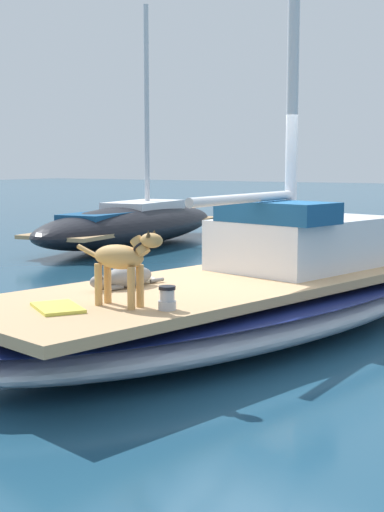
{
  "coord_description": "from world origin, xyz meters",
  "views": [
    {
      "loc": [
        3.95,
        -7.02,
        1.94
      ],
      "look_at": [
        0.0,
        -1.0,
        1.01
      ],
      "focal_mm": 50.91,
      "sensor_mm": 36.0,
      "label": 1
    }
  ],
  "objects_px": {
    "dog_tan": "(123,260)",
    "coiled_rope": "(141,280)",
    "sailboat_main": "(241,306)",
    "deck_towel": "(58,308)",
    "dog_grey": "(125,277)",
    "moored_boat_port_side": "(132,224)",
    "deck_winch": "(167,299)"
  },
  "relations": [
    {
      "from": "dog_tan",
      "to": "deck_winch",
      "type": "relative_size",
      "value": 4.46
    },
    {
      "from": "deck_winch",
      "to": "deck_towel",
      "type": "xyz_separation_m",
      "value": [
        -0.82,
        -0.51,
        -0.08
      ]
    },
    {
      "from": "sailboat_main",
      "to": "deck_towel",
      "type": "bearing_deg",
      "value": -100.85
    },
    {
      "from": "coiled_rope",
      "to": "deck_towel",
      "type": "distance_m",
      "value": 1.6
    },
    {
      "from": "sailboat_main",
      "to": "coiled_rope",
      "type": "xyz_separation_m",
      "value": [
        -0.75,
        -0.86,
        0.35
      ]
    },
    {
      "from": "dog_grey",
      "to": "moored_boat_port_side",
      "type": "bearing_deg",
      "value": 127.52
    },
    {
      "from": "deck_winch",
      "to": "deck_towel",
      "type": "relative_size",
      "value": 0.38
    },
    {
      "from": "dog_tan",
      "to": "deck_towel",
      "type": "xyz_separation_m",
      "value": [
        -0.41,
        -0.41,
        -0.41
      ]
    },
    {
      "from": "deck_towel",
      "to": "sailboat_main",
      "type": "bearing_deg",
      "value": 79.15
    },
    {
      "from": "coiled_rope",
      "to": "moored_boat_port_side",
      "type": "height_order",
      "value": "moored_boat_port_side"
    },
    {
      "from": "moored_boat_port_side",
      "to": "dog_tan",
      "type": "bearing_deg",
      "value": -52.47
    },
    {
      "from": "deck_winch",
      "to": "deck_towel",
      "type": "bearing_deg",
      "value": -147.84
    },
    {
      "from": "dog_grey",
      "to": "coiled_rope",
      "type": "bearing_deg",
      "value": 101.91
    },
    {
      "from": "dog_tan",
      "to": "deck_towel",
      "type": "distance_m",
      "value": 0.71
    },
    {
      "from": "dog_grey",
      "to": "deck_towel",
      "type": "xyz_separation_m",
      "value": [
        0.2,
        -1.2,
        -0.09
      ]
    },
    {
      "from": "sailboat_main",
      "to": "moored_boat_port_side",
      "type": "relative_size",
      "value": 1.02
    },
    {
      "from": "sailboat_main",
      "to": "deck_towel",
      "type": "relative_size",
      "value": 13.55
    },
    {
      "from": "sailboat_main",
      "to": "coiled_rope",
      "type": "bearing_deg",
      "value": -130.83
    },
    {
      "from": "dog_tan",
      "to": "sailboat_main",
      "type": "bearing_deg",
      "value": 88.37
    },
    {
      "from": "deck_winch",
      "to": "moored_boat_port_side",
      "type": "bearing_deg",
      "value": 129.55
    },
    {
      "from": "dog_tan",
      "to": "moored_boat_port_side",
      "type": "bearing_deg",
      "value": 127.53
    },
    {
      "from": "coiled_rope",
      "to": "moored_boat_port_side",
      "type": "bearing_deg",
      "value": 128.53
    },
    {
      "from": "dog_grey",
      "to": "coiled_rope",
      "type": "distance_m",
      "value": 0.39
    },
    {
      "from": "moored_boat_port_side",
      "to": "dog_grey",
      "type": "bearing_deg",
      "value": -52.48
    },
    {
      "from": "deck_winch",
      "to": "dog_grey",
      "type": "bearing_deg",
      "value": 145.89
    },
    {
      "from": "sailboat_main",
      "to": "deck_winch",
      "type": "bearing_deg",
      "value": -79.76
    },
    {
      "from": "dog_grey",
      "to": "coiled_rope",
      "type": "xyz_separation_m",
      "value": [
        -0.08,
        0.37,
        -0.08
      ]
    },
    {
      "from": "dog_tan",
      "to": "coiled_rope",
      "type": "bearing_deg",
      "value": 120.61
    },
    {
      "from": "deck_towel",
      "to": "moored_boat_port_side",
      "type": "xyz_separation_m",
      "value": [
        -6.12,
        8.91,
        -0.17
      ]
    },
    {
      "from": "dog_grey",
      "to": "deck_winch",
      "type": "bearing_deg",
      "value": -34.11
    },
    {
      "from": "sailboat_main",
      "to": "moored_boat_port_side",
      "type": "xyz_separation_m",
      "value": [
        -6.59,
        6.47,
        0.17
      ]
    },
    {
      "from": "coiled_rope",
      "to": "dog_grey",
      "type": "bearing_deg",
      "value": -78.09
    }
  ]
}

